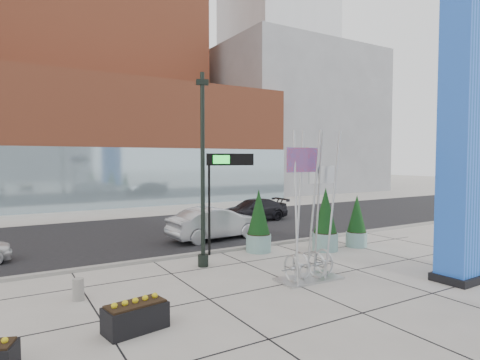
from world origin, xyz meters
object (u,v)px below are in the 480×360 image
overhead_street_sign (224,168)px  car_silver_mid (216,223)px  lamp_post (203,188)px  public_art_sculpture (309,241)px  blue_pylon (472,147)px  concrete_bollard (78,289)px

overhead_street_sign → car_silver_mid: overhead_street_sign is taller
lamp_post → public_art_sculpture: lamp_post is taller
blue_pylon → public_art_sculpture: blue_pylon is taller
concrete_bollard → car_silver_mid: 9.40m
lamp_post → car_silver_mid: 5.55m
car_silver_mid → public_art_sculpture: bearing=172.4°
public_art_sculpture → overhead_street_sign: 5.38m
car_silver_mid → lamp_post: bearing=142.7°
concrete_bollard → car_silver_mid: car_silver_mid is taller
public_art_sculpture → blue_pylon: bearing=-27.6°
blue_pylon → lamp_post: (-7.13, 5.97, -1.49)m
lamp_post → overhead_street_sign: 2.40m
overhead_street_sign → car_silver_mid: 4.14m
blue_pylon → overhead_street_sign: size_ratio=2.15×
car_silver_mid → blue_pylon: bearing=-161.4°
lamp_post → public_art_sculpture: bearing=-54.6°
blue_pylon → overhead_street_sign: (-5.39, 7.46, -0.78)m
concrete_bollard → blue_pylon: bearing=-21.0°
overhead_street_sign → concrete_bollard: bearing=-139.0°
blue_pylon → car_silver_mid: bearing=111.1°
concrete_bollard → overhead_street_sign: 7.79m
lamp_post → overhead_street_sign: bearing=40.7°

